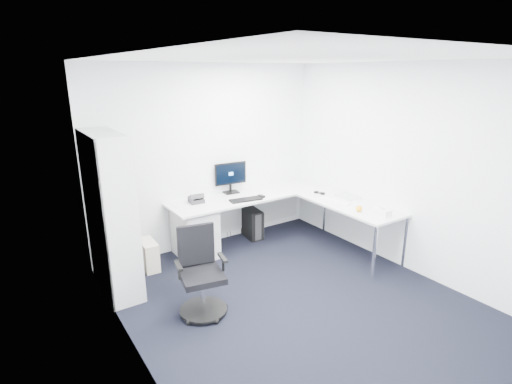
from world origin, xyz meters
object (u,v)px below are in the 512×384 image
l_desk (265,225)px  monitor (231,178)px  task_chair (202,274)px  bookshelf (111,215)px  laptop (348,189)px

l_desk → monitor: (-0.23, 0.60, 0.63)m
l_desk → task_chair: (-1.54, -1.01, 0.10)m
task_chair → monitor: monitor is taller
bookshelf → monitor: size_ratio=3.78×
l_desk → laptop: 1.35m
bookshelf → laptop: bookshelf is taller
l_desk → task_chair: size_ratio=2.70×
laptop → l_desk: bearing=154.5°
monitor → l_desk: bearing=-64.0°
bookshelf → laptop: size_ratio=5.62×
bookshelf → monitor: 2.02m
laptop → monitor: bearing=140.1°
l_desk → task_chair: 1.84m
bookshelf → laptop: bearing=-10.3°
monitor → laptop: bearing=-35.3°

